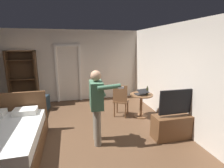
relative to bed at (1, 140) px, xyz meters
The scene contains 14 objects.
ground_plane 1.53m from the bed, ahead, with size 6.69×6.69×0.00m, color brown.
wall_back 3.65m from the bed, 64.65° to the left, with size 5.27×0.12×2.65m, color silver.
wall_right 4.21m from the bed, ahead, with size 0.12×6.32×2.65m, color silver.
doorway_frame 3.49m from the bed, 66.64° to the left, with size 0.93×0.08×2.13m.
bed is the anchor object (origin of this frame).
bookshelf 3.05m from the bed, 93.93° to the left, with size 0.94×0.32×1.94m.
tv_flatscreen 3.73m from the bed, ahead, with size 1.13×0.40×1.16m.
side_table 3.54m from the bed, 16.76° to the left, with size 0.67×0.67×0.70m.
laptop 3.53m from the bed, 16.20° to the left, with size 0.38×0.38×0.17m.
bottle_on_table 3.69m from the bed, 14.92° to the left, with size 0.06×0.06×0.26m.
wooden_chair 3.05m from the bed, 22.82° to the left, with size 0.57×0.57×0.99m.
person_blue_shirt 2.00m from the bed, ahead, with size 0.65×0.61×1.62m.
suitcase_dark 2.37m from the bed, 81.01° to the left, with size 0.47×0.32×0.35m, color #4C1919.
suitcase_small 2.43m from the bed, 82.03° to the left, with size 0.60×0.35×0.47m, color #1E2D38.
Camera 1 is at (-0.13, -3.50, 2.13)m, focal length 27.36 mm.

